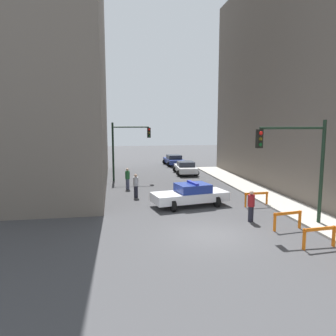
{
  "coord_description": "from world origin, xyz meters",
  "views": [
    {
      "loc": [
        -4.42,
        -14.09,
        5.17
      ],
      "look_at": [
        -0.58,
        8.62,
        1.98
      ],
      "focal_mm": 35.0,
      "sensor_mm": 36.0,
      "label": 1
    }
  ],
  "objects": [
    {
      "name": "ground_plane",
      "position": [
        0.0,
        0.0,
        0.0
      ],
      "size": [
        120.0,
        120.0,
        0.0
      ],
      "primitive_type": "plane",
      "color": "#424244"
    },
    {
      "name": "sidewalk_right",
      "position": [
        6.2,
        0.0,
        0.06
      ],
      "size": [
        2.4,
        44.0,
        0.12
      ],
      "color": "#B2ADA3",
      "rests_on": "ground_plane"
    },
    {
      "name": "building_corner_left",
      "position": [
        -12.0,
        14.0,
        11.18
      ],
      "size": [
        14.0,
        20.0,
        22.37
      ],
      "color": "#6B6056",
      "rests_on": "ground_plane"
    },
    {
      "name": "traffic_light_near",
      "position": [
        4.73,
        0.61,
        3.53
      ],
      "size": [
        3.64,
        0.35,
        5.2
      ],
      "color": "black",
      "rests_on": "sidewalk_right"
    },
    {
      "name": "traffic_light_far",
      "position": [
        -3.3,
        15.17,
        3.4
      ],
      "size": [
        3.44,
        0.35,
        5.2
      ],
      "color": "black",
      "rests_on": "ground_plane"
    },
    {
      "name": "police_car",
      "position": [
        0.32,
        5.43,
        0.72
      ],
      "size": [
        4.97,
        2.92,
        1.52
      ],
      "rotation": [
        0.0,
        0.0,
        1.76
      ],
      "color": "white",
      "rests_on": "ground_plane"
    },
    {
      "name": "parked_car_near",
      "position": [
        2.81,
        17.96,
        0.67
      ],
      "size": [
        2.43,
        4.39,
        1.31
      ],
      "rotation": [
        0.0,
        0.0,
        -0.05
      ],
      "color": "silver",
      "rests_on": "ground_plane"
    },
    {
      "name": "parked_car_mid",
      "position": [
        2.89,
        24.87,
        0.67
      ],
      "size": [
        2.4,
        4.37,
        1.31
      ],
      "rotation": [
        0.0,
        0.0,
        0.04
      ],
      "color": "navy",
      "rests_on": "ground_plane"
    },
    {
      "name": "pedestrian_crossing",
      "position": [
        -2.9,
        8.33,
        0.86
      ],
      "size": [
        0.45,
        0.45,
        1.66
      ],
      "rotation": [
        0.0,
        0.0,
        1.87
      ],
      "color": "black",
      "rests_on": "ground_plane"
    },
    {
      "name": "pedestrian_corner",
      "position": [
        -3.34,
        11.29,
        0.86
      ],
      "size": [
        0.5,
        0.5,
        1.66
      ],
      "rotation": [
        0.0,
        0.0,
        3.78
      ],
      "color": "#474C66",
      "rests_on": "ground_plane"
    },
    {
      "name": "pedestrian_sidewalk",
      "position": [
        2.67,
        1.68,
        0.86
      ],
      "size": [
        0.47,
        0.47,
        1.66
      ],
      "rotation": [
        0.0,
        0.0,
        1.95
      ],
      "color": "black",
      "rests_on": "ground_plane"
    },
    {
      "name": "barrier_mid",
      "position": [
        3.93,
        -2.31,
        0.62
      ],
      "size": [
        1.6,
        0.29,
        0.9
      ],
      "rotation": [
        0.0,
        0.0,
        0.09
      ],
      "color": "orange",
      "rests_on": "ground_plane"
    },
    {
      "name": "barrier_back",
      "position": [
        3.87,
        0.1,
        0.62
      ],
      "size": [
        1.59,
        0.37,
        0.9
      ],
      "rotation": [
        0.0,
        0.0,
        0.14
      ],
      "color": "orange",
      "rests_on": "ground_plane"
    },
    {
      "name": "barrier_corner",
      "position": [
        4.31,
        4.58,
        0.62
      ],
      "size": [
        1.6,
        0.25,
        0.9
      ],
      "rotation": [
        0.0,
        0.0,
        0.06
      ],
      "color": "orange",
      "rests_on": "ground_plane"
    }
  ]
}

